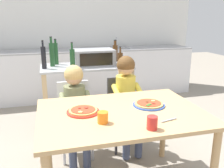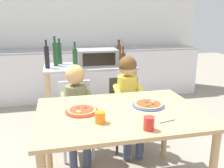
% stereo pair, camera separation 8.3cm
% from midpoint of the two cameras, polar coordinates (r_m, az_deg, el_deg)
% --- Properties ---
extents(ground_plane, '(12.46, 12.46, 0.00)m').
position_cam_midpoint_polar(ground_plane, '(3.43, -2.84, -10.60)').
color(ground_plane, gray).
extents(back_wall_tiled, '(4.91, 0.14, 2.70)m').
position_cam_midpoint_polar(back_wall_tiled, '(4.99, -7.01, 13.61)').
color(back_wall_tiled, white).
rests_on(back_wall_tiled, ground).
extents(kitchen_counter, '(4.42, 0.60, 1.11)m').
position_cam_midpoint_polar(kitchen_counter, '(4.70, -6.11, 2.52)').
color(kitchen_counter, silver).
rests_on(kitchen_counter, ground).
extents(kitchen_island_cart, '(1.18, 0.58, 0.88)m').
position_cam_midpoint_polar(kitchen_island_cart, '(3.32, -4.47, -0.53)').
color(kitchen_island_cart, '#B7BABF').
rests_on(kitchen_island_cart, ground).
extents(toaster_oven, '(0.52, 0.35, 0.21)m').
position_cam_midpoint_polar(toaster_oven, '(3.25, -2.78, 6.25)').
color(toaster_oven, '#999BA0').
rests_on(toaster_oven, kitchen_island_cart).
extents(bottle_tall_green_wine, '(0.07, 0.07, 0.31)m').
position_cam_midpoint_polar(bottle_tall_green_wine, '(3.53, 2.26, 7.38)').
color(bottle_tall_green_wine, '#4C2D14').
rests_on(bottle_tall_green_wine, kitchen_island_cart).
extents(bottle_dark_olive_oil, '(0.06, 0.06, 0.38)m').
position_cam_midpoint_polar(bottle_dark_olive_oil, '(3.26, -12.37, 6.96)').
color(bottle_dark_olive_oil, '#1E4723').
rests_on(bottle_dark_olive_oil, kitchen_island_cart).
extents(bottle_squat_spirits, '(0.06, 0.06, 0.33)m').
position_cam_midpoint_polar(bottle_squat_spirits, '(3.03, -7.81, 5.96)').
color(bottle_squat_spirits, '#1E4723').
rests_on(bottle_squat_spirits, kitchen_island_cart).
extents(bottle_slim_sauce, '(0.07, 0.07, 0.26)m').
position_cam_midpoint_polar(bottle_slim_sauce, '(3.11, 3.34, 5.71)').
color(bottle_slim_sauce, '#4C2D14').
rests_on(bottle_slim_sauce, kitchen_island_cart).
extents(bottle_clear_vinegar, '(0.06, 0.06, 0.35)m').
position_cam_midpoint_polar(bottle_clear_vinegar, '(3.13, -14.21, 6.19)').
color(bottle_clear_vinegar, black).
rests_on(bottle_clear_vinegar, kitchen_island_cart).
extents(bottle_brown_beer, '(0.06, 0.06, 0.34)m').
position_cam_midpoint_polar(bottle_brown_beer, '(3.39, -11.44, 7.14)').
color(bottle_brown_beer, '#1E4723').
rests_on(bottle_brown_beer, kitchen_island_cart).
extents(dining_table, '(1.34, 0.96, 0.76)m').
position_cam_midpoint_polar(dining_table, '(2.04, 3.05, -8.91)').
color(dining_table, tan).
rests_on(dining_table, ground).
extents(dining_chair_left, '(0.36, 0.36, 0.81)m').
position_cam_midpoint_polar(dining_chair_left, '(2.73, -7.48, -6.68)').
color(dining_chair_left, silver).
rests_on(dining_chair_left, ground).
extents(dining_chair_right, '(0.36, 0.36, 0.81)m').
position_cam_midpoint_polar(dining_chair_right, '(2.87, 3.96, -5.47)').
color(dining_chair_right, '#333338').
rests_on(dining_chair_right, ground).
extents(child_in_olive_shirt, '(0.32, 0.42, 1.01)m').
position_cam_midpoint_polar(child_in_olive_shirt, '(2.56, -7.36, -3.88)').
color(child_in_olive_shirt, '#424C6B').
rests_on(child_in_olive_shirt, ground).
extents(child_in_yellow_shirt, '(0.32, 0.42, 1.07)m').
position_cam_midpoint_polar(child_in_yellow_shirt, '(2.69, 4.75, -1.96)').
color(child_in_yellow_shirt, '#424C6B').
rests_on(child_in_yellow_shirt, ground).
extents(pizza_plate_red_rimmed, '(0.26, 0.26, 0.03)m').
position_cam_midpoint_polar(pizza_plate_red_rimmed, '(1.99, -5.88, -6.18)').
color(pizza_plate_red_rimmed, red).
rests_on(pizza_plate_red_rimmed, dining_table).
extents(pizza_plate_blue_rimmed, '(0.28, 0.28, 0.03)m').
position_cam_midpoint_polar(pizza_plate_blue_rimmed, '(2.14, 9.58, -4.78)').
color(pizza_plate_blue_rimmed, '#3356B7').
rests_on(pizza_plate_blue_rimmed, dining_table).
extents(drinking_cup_red, '(0.08, 0.08, 0.09)m').
position_cam_midpoint_polar(drinking_cup_red, '(1.70, 9.99, -9.04)').
color(drinking_cup_red, red).
rests_on(drinking_cup_red, dining_table).
extents(drinking_cup_orange, '(0.08, 0.08, 0.08)m').
position_cam_midpoint_polar(drinking_cup_orange, '(1.78, -1.45, -7.78)').
color(drinking_cup_orange, orange).
rests_on(drinking_cup_orange, dining_table).
extents(serving_spoon, '(0.14, 0.04, 0.01)m').
position_cam_midpoint_polar(serving_spoon, '(1.86, 13.95, -8.38)').
color(serving_spoon, '#B7BABF').
rests_on(serving_spoon, dining_table).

